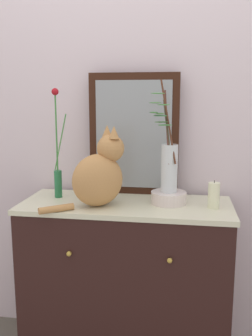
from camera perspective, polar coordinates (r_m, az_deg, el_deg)
name	(u,v)px	position (r m, az deg, el deg)	size (l,w,h in m)	color
wall_back	(134,117)	(2.13, 1.26, 7.84)	(4.40, 0.08, 2.60)	silver
sideboard	(126,283)	(2.07, 0.00, -17.11)	(1.06, 0.46, 0.88)	black
mirror_leaning	(134,135)	(2.03, 1.18, 5.10)	(0.49, 0.03, 0.66)	black
cat_sitting	(100,174)	(1.83, -4.02, -0.91)	(0.40, 0.34, 0.39)	#B8844D
vase_slim_green	(58,165)	(2.01, -10.37, 0.38)	(0.08, 0.04, 0.57)	#236C40
bowl_porcelain	(169,198)	(1.90, 6.51, -4.49)	(0.18, 0.18, 0.06)	silver
vase_glass_clear	(169,163)	(1.86, 6.50, 0.78)	(0.15, 0.16, 0.55)	silver
candle_pillar	(214,195)	(1.85, 13.22, -4.09)	(0.06, 0.06, 0.14)	#E6EABF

